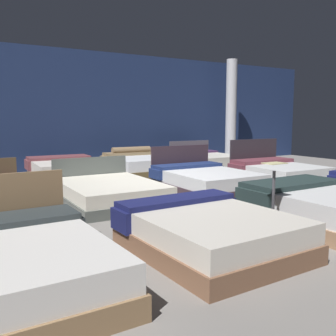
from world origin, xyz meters
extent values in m
cube|color=gray|center=(0.00, 0.00, -0.01)|extent=(18.00, 18.00, 0.02)
cube|color=navy|center=(0.00, 4.76, 1.75)|extent=(18.00, 0.06, 3.50)
cube|color=olive|center=(-3.18, -2.87, 0.11)|extent=(1.61, 2.09, 0.21)
cube|color=white|center=(-3.18, -2.87, 0.34)|extent=(1.55, 2.03, 0.25)
cube|color=#2D3436|center=(-2.40, -2.12, 0.34)|extent=(0.07, 0.53, 0.25)
cube|color=brown|center=(-1.06, -2.91, 0.11)|extent=(1.65, 1.97, 0.21)
cube|color=silver|center=(-1.06, -2.91, 0.33)|extent=(1.59, 1.90, 0.24)
cube|color=#181C51|center=(-1.07, -2.19, 0.49)|extent=(1.59, 0.47, 0.07)
cube|color=#181C51|center=(-1.88, -2.21, 0.33)|extent=(0.08, 0.43, 0.26)
cube|color=#181C51|center=(-0.27, -2.17, 0.33)|extent=(0.08, 0.43, 0.26)
cube|color=#9B7353|center=(1.02, -2.92, 0.10)|extent=(1.62, 2.14, 0.20)
cube|color=silver|center=(1.02, -2.92, 0.35)|extent=(1.56, 2.08, 0.29)
cube|color=#223231|center=(1.02, -2.23, 0.53)|extent=(1.58, 0.71, 0.08)
cube|color=#223231|center=(0.21, -2.24, 0.37)|extent=(0.08, 0.69, 0.24)
cube|color=#223231|center=(1.82, -2.22, 0.37)|extent=(0.08, 0.69, 0.24)
cube|color=#42214D|center=(-2.44, 0.62, 0.32)|extent=(0.07, 0.71, 0.25)
cube|color=#515753|center=(-1.08, 0.04, 0.09)|extent=(1.66, 2.14, 0.17)
cube|color=silver|center=(-1.08, 0.04, 0.28)|extent=(1.60, 2.08, 0.22)
cube|color=#515753|center=(-1.06, 1.10, 0.38)|extent=(1.54, 0.06, 0.75)
cube|color=#35262D|center=(1.13, 0.08, 0.09)|extent=(1.67, 2.18, 0.19)
cube|color=silver|center=(1.13, 0.08, 0.31)|extent=(1.61, 2.11, 0.24)
cube|color=#35262D|center=(1.15, 1.15, 0.45)|extent=(1.54, 0.07, 0.90)
cube|color=navy|center=(1.14, 0.86, 0.47)|extent=(1.62, 0.54, 0.07)
cube|color=navy|center=(0.32, 0.88, 0.33)|extent=(0.08, 0.51, 0.21)
cube|color=navy|center=(1.96, 0.85, 0.33)|extent=(0.08, 0.51, 0.21)
cube|color=#2F2830|center=(3.28, 0.05, 0.06)|extent=(1.69, 1.97, 0.12)
cube|color=silver|center=(3.28, 0.05, 0.27)|extent=(1.63, 1.90, 0.30)
cube|color=#2F2830|center=(3.31, 1.01, 0.50)|extent=(1.53, 0.10, 1.00)
cube|color=brown|center=(3.30, 0.69, 0.47)|extent=(1.62, 0.64, 0.09)
cube|color=brown|center=(2.47, 0.72, 0.30)|extent=(0.11, 0.58, 0.24)
cube|color=brown|center=(4.12, 0.66, 0.30)|extent=(0.11, 0.58, 0.24)
cube|color=#2C2A2F|center=(-1.03, 3.07, 0.08)|extent=(1.64, 2.07, 0.15)
cube|color=silver|center=(-1.03, 3.07, 0.32)|extent=(1.58, 2.01, 0.33)
cube|color=brown|center=(-1.00, 3.70, 0.52)|extent=(1.57, 0.74, 0.07)
cube|color=brown|center=(-1.78, 3.74, 0.36)|extent=(0.09, 0.68, 0.24)
cube|color=brown|center=(-0.22, 3.67, 0.36)|extent=(0.09, 0.68, 0.24)
cube|color=brown|center=(1.09, 3.06, 0.10)|extent=(1.68, 2.02, 0.19)
cube|color=white|center=(1.09, 3.06, 0.33)|extent=(1.62, 1.96, 0.28)
cube|color=olive|center=(1.12, 3.78, 0.51)|extent=(1.60, 0.52, 0.08)
cube|color=olive|center=(0.30, 3.82, 0.31)|extent=(0.10, 0.46, 0.32)
cube|color=olive|center=(1.93, 3.75, 0.31)|extent=(0.10, 0.46, 0.32)
cylinder|color=#856A4A|center=(1.11, 3.73, 0.62)|extent=(1.17, 0.23, 0.19)
cube|color=#58535A|center=(3.27, 2.97, 0.06)|extent=(1.62, 1.99, 0.12)
cube|color=silver|center=(3.27, 2.97, 0.28)|extent=(1.56, 1.93, 0.32)
cube|color=#58535A|center=(3.29, 3.94, 0.40)|extent=(1.49, 0.07, 0.81)
cube|color=#43284D|center=(3.29, 3.68, 0.47)|extent=(1.57, 0.51, 0.05)
cube|color=#43284D|center=(2.50, 3.69, 0.31)|extent=(0.06, 0.47, 0.27)
cube|color=#43284D|center=(4.07, 3.66, 0.31)|extent=(0.06, 0.47, 0.27)
cylinder|color=#3F3F44|center=(0.00, -2.83, 0.01)|extent=(0.24, 0.24, 0.02)
cylinder|color=#3F3F44|center=(0.00, -2.83, 0.43)|extent=(0.04, 0.04, 0.87)
cube|color=beige|center=(0.00, -2.83, 0.97)|extent=(0.28, 0.20, 0.01)
cylinder|color=silver|center=(4.98, 3.91, 1.75)|extent=(0.36, 0.36, 3.50)
camera|label=1|loc=(-3.67, -6.28, 1.54)|focal=40.85mm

